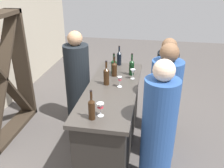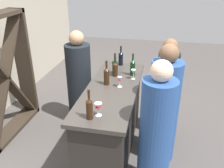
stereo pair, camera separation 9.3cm
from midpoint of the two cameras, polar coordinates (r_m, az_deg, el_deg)
name	(u,v)px [view 1 (the left image)]	position (r m, az deg, el deg)	size (l,w,h in m)	color
ground_plane	(112,144)	(3.73, -0.73, -13.95)	(12.00, 12.00, 0.00)	#4C4744
bar_counter	(112,117)	(3.45, -0.78, -7.81)	(1.88, 0.67, 0.95)	#2A2723
wine_rack	(1,79)	(3.91, -25.16, 1.07)	(1.20, 0.28, 1.83)	#33281E
wine_bottle_leftmost_amber_brown	(92,108)	(2.51, -5.86, -5.70)	(0.07, 0.07, 0.33)	#331E0F
wine_bottle_second_left_amber_brown	(106,76)	(3.25, -2.15, 1.96)	(0.08, 0.08, 0.34)	#331E0F
wine_bottle_center_amber_brown	(114,69)	(3.52, -0.20, 3.64)	(0.08, 0.08, 0.30)	#331E0F
wine_bottle_second_right_dark_green	(132,67)	(3.56, 3.89, 4.02)	(0.07, 0.07, 0.33)	black
wine_bottle_rightmost_dark_green	(114,66)	(3.61, -0.30, 4.27)	(0.08, 0.08, 0.31)	black
wine_bottle_far_right_near_black	(119,58)	(3.94, 1.00, 6.18)	(0.07, 0.07, 0.32)	black
wine_glass_near_left	(133,72)	(3.44, 4.14, 2.86)	(0.07, 0.07, 0.14)	white
wine_glass_near_center	(120,80)	(3.19, 0.99, 1.00)	(0.06, 0.06, 0.15)	white
wine_glass_near_right	(100,107)	(2.57, -3.82, -5.39)	(0.08, 0.08, 0.15)	white
person_left_guest	(164,109)	(3.20, 11.20, -5.73)	(0.45, 0.45, 1.61)	#284C8C
person_center_guest	(158,135)	(2.70, 9.67, -11.85)	(0.46, 0.46, 1.61)	#284C8C
person_right_guest	(165,91)	(3.70, 11.56, -1.67)	(0.38, 0.38, 1.52)	black
person_server_behind	(78,83)	(3.95, -8.71, 0.27)	(0.51, 0.51, 1.55)	black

